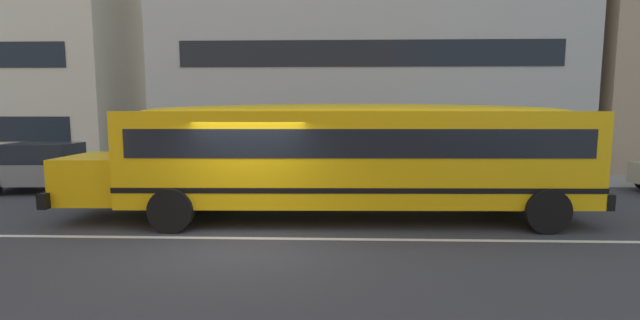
% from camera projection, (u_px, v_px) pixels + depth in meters
% --- Properties ---
extents(ground_plane, '(400.00, 400.00, 0.00)m').
position_uv_depth(ground_plane, '(246.00, 238.00, 9.41)').
color(ground_plane, '#38383D').
extents(sidewalk_far, '(120.00, 3.00, 0.01)m').
position_uv_depth(sidewalk_far, '(287.00, 179.00, 17.45)').
color(sidewalk_far, gray).
rests_on(sidewalk_far, ground_plane).
extents(lane_centreline, '(110.00, 0.16, 0.01)m').
position_uv_depth(lane_centreline, '(246.00, 238.00, 9.41)').
color(lane_centreline, silver).
rests_on(lane_centreline, ground_plane).
extents(school_bus, '(13.10, 3.11, 2.92)m').
position_uv_depth(school_bus, '(345.00, 151.00, 10.91)').
color(school_bus, yellow).
rests_on(school_bus, ground_plane).
extents(parked_car_grey_end_of_row, '(3.99, 2.06, 1.64)m').
position_uv_depth(parked_car_grey_end_of_row, '(46.00, 167.00, 14.71)').
color(parked_car_grey_end_of_row, gray).
rests_on(parked_car_grey_end_of_row, ground_plane).
extents(apartment_block_far_centre, '(19.18, 9.48, 13.30)m').
position_uv_depth(apartment_block_far_centre, '(363.00, 35.00, 22.75)').
color(apartment_block_far_centre, '#B7B7B2').
rests_on(apartment_block_far_centre, ground_plane).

